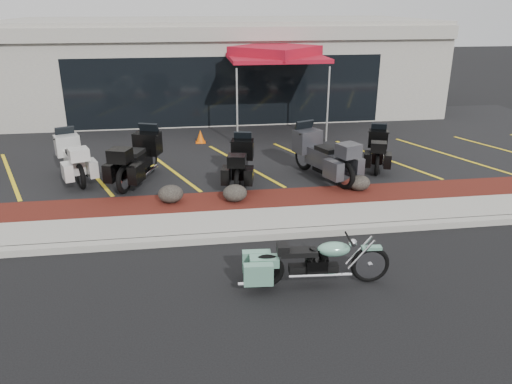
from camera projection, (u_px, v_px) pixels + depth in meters
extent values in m
plane|color=black|center=(277.00, 258.00, 9.79)|extent=(90.00, 90.00, 0.00)
cube|color=gray|center=(270.00, 235.00, 10.59)|extent=(24.00, 0.25, 0.15)
cube|color=gray|center=(264.00, 221.00, 11.24)|extent=(24.00, 1.20, 0.15)
cube|color=#3C110D|center=(257.00, 201.00, 12.35)|extent=(24.00, 1.20, 0.16)
cube|color=black|center=(234.00, 144.00, 17.34)|extent=(26.00, 9.60, 0.15)
cube|color=gray|center=(219.00, 66.00, 22.47)|extent=(18.00, 8.00, 4.00)
cube|color=black|center=(227.00, 92.00, 18.97)|extent=(12.00, 0.06, 2.60)
cube|color=gray|center=(226.00, 34.00, 18.19)|extent=(18.00, 0.30, 0.50)
ellipsoid|color=black|center=(171.00, 194.00, 12.01)|extent=(0.61, 0.51, 0.43)
ellipsoid|color=black|center=(235.00, 193.00, 12.08)|extent=(0.60, 0.50, 0.42)
ellipsoid|color=black|center=(359.00, 183.00, 12.80)|extent=(0.56, 0.46, 0.39)
cone|color=#CF5106|center=(200.00, 136.00, 17.15)|extent=(0.34, 0.34, 0.44)
cylinder|color=silver|center=(253.00, 109.00, 16.26)|extent=(0.06, 0.06, 2.55)
cylinder|color=silver|center=(334.00, 102.00, 17.43)|extent=(0.06, 0.06, 2.55)
cylinder|color=silver|center=(220.00, 94.00, 18.91)|extent=(0.06, 0.06, 2.55)
cylinder|color=silver|center=(293.00, 89.00, 20.08)|extent=(0.06, 0.06, 2.55)
cube|color=maroon|center=(275.00, 57.00, 17.65)|extent=(4.10, 4.10, 0.13)
cube|color=maroon|center=(275.00, 52.00, 17.58)|extent=(3.32, 3.32, 0.39)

